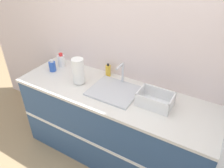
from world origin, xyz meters
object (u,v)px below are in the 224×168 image
object	(u,v)px
sink	(115,90)
bottle_white_spray	(61,60)
bottle_blue	(52,66)
soap_dispenser	(108,71)
paper_towel_roll	(78,71)
dish_rack	(155,101)

from	to	relation	value
sink	bottle_white_spray	distance (m)	0.85
bottle_blue	soap_dispenser	xyz separation A→B (m)	(0.63, 0.23, 0.00)
paper_towel_roll	dish_rack	world-z (taller)	paper_towel_roll
dish_rack	sink	bearing A→B (deg)	-179.96
dish_rack	soap_dispenser	size ratio (longest dim) A/B	2.11
dish_rack	bottle_blue	distance (m)	1.28
dish_rack	bottle_blue	xyz separation A→B (m)	(-1.28, 0.00, 0.01)
paper_towel_roll	bottle_blue	xyz separation A→B (m)	(-0.43, 0.05, -0.08)
sink	bottle_blue	xyz separation A→B (m)	(-0.85, 0.01, 0.04)
sink	paper_towel_roll	distance (m)	0.44
paper_towel_roll	dish_rack	distance (m)	0.85
paper_towel_roll	bottle_white_spray	size ratio (longest dim) A/B	1.65
sink	paper_towel_roll	bearing A→B (deg)	-173.79
dish_rack	soap_dispenser	world-z (taller)	soap_dispenser
bottle_white_spray	soap_dispenser	size ratio (longest dim) A/B	1.13
soap_dispenser	bottle_blue	bearing A→B (deg)	-159.66
dish_rack	bottle_blue	world-z (taller)	bottle_blue
bottle_white_spray	soap_dispenser	distance (m)	0.62
sink	dish_rack	distance (m)	0.43
bottle_blue	soap_dispenser	world-z (taller)	soap_dispenser
sink	bottle_white_spray	xyz separation A→B (m)	(-0.83, 0.15, 0.06)
sink	soap_dispenser	size ratio (longest dim) A/B	3.14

